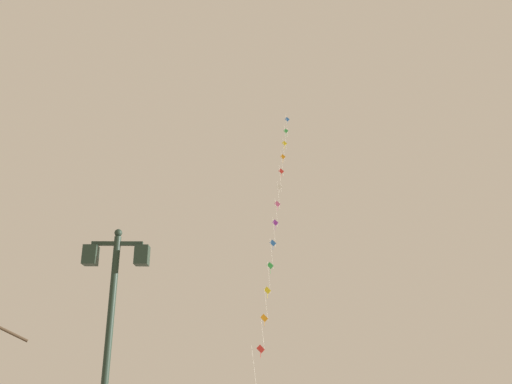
% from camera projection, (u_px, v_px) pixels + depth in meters
% --- Properties ---
extents(twin_lantern_lamp_post, '(1.34, 0.28, 4.95)m').
position_uv_depth(twin_lantern_lamp_post, '(112.00, 303.00, 10.67)').
color(twin_lantern_lamp_post, '#1E2D23').
rests_on(twin_lantern_lamp_post, ground_plane).
extents(kite_train, '(3.01, 14.16, 21.57)m').
position_uv_depth(kite_train, '(276.00, 217.00, 31.96)').
color(kite_train, brown).
rests_on(kite_train, ground_plane).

